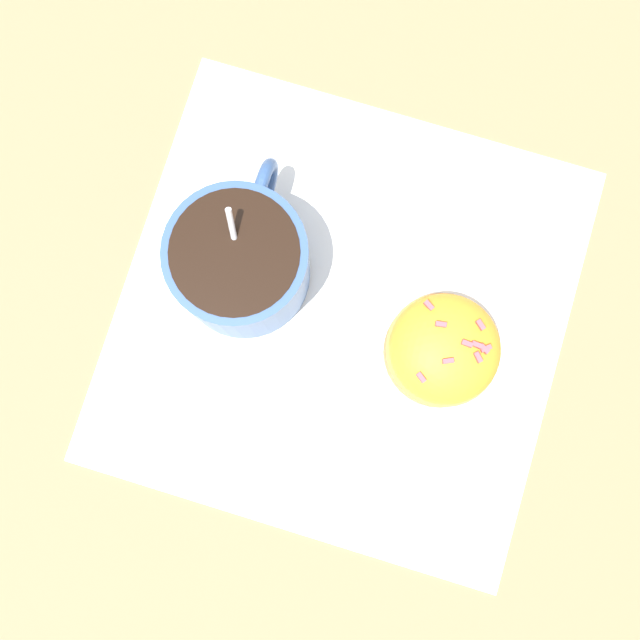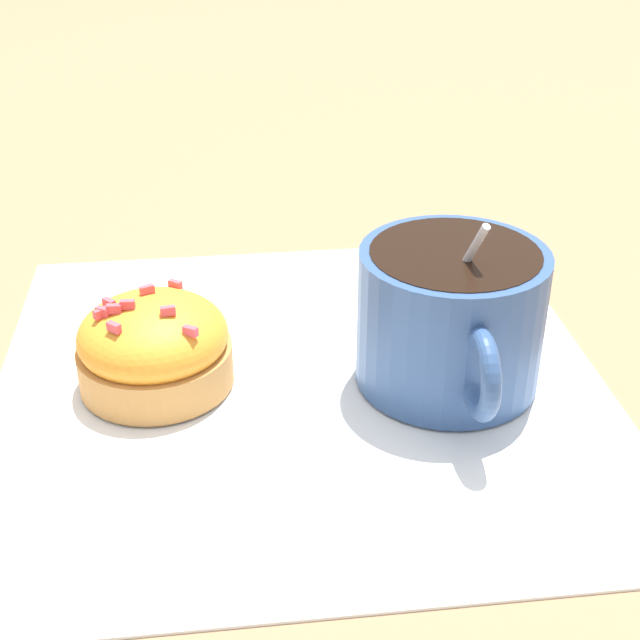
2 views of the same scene
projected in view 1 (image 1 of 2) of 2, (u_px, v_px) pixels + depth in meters
ground_plane at (342, 314)px, 0.53m from camera, size 3.00×3.00×0.00m
paper_napkin at (342, 314)px, 0.53m from camera, size 0.33×0.33×0.00m
coffee_cup at (241, 259)px, 0.49m from camera, size 0.09×0.12×0.09m
frosted_pastry at (444, 348)px, 0.50m from camera, size 0.08×0.08×0.05m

